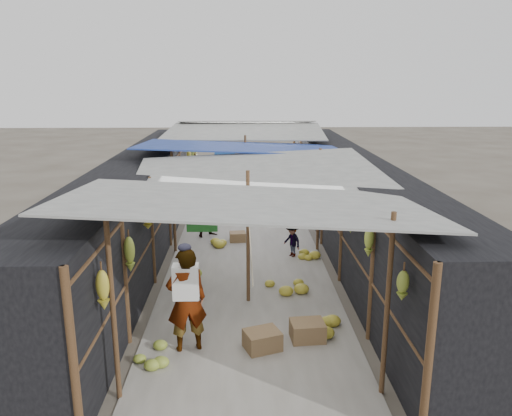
{
  "coord_description": "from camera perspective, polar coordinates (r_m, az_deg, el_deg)",
  "views": [
    {
      "loc": [
        -0.11,
        -6.0,
        4.21
      ],
      "look_at": [
        0.22,
        5.49,
        1.25
      ],
      "focal_mm": 35.0,
      "sensor_mm": 36.0,
      "label": 1
    }
  ],
  "objects": [
    {
      "name": "vendor_seated",
      "position": [
        12.17,
        4.14,
        -3.74
      ],
      "size": [
        0.56,
        0.62,
        0.84
      ],
      "primitive_type": "imported",
      "rotation": [
        0.0,
        0.0,
        -0.97
      ],
      "color": "#4A4440",
      "rests_on": "ground"
    },
    {
      "name": "ground",
      "position": [
        7.33,
        -0.53,
        -20.62
      ],
      "size": [
        80.0,
        80.0,
        0.0
      ],
      "primitive_type": "plane",
      "color": "#6B6356",
      "rests_on": "ground"
    },
    {
      "name": "hanging_bananas",
      "position": [
        12.38,
        -1.99,
        2.47
      ],
      "size": [
        3.94,
        13.38,
        0.78
      ],
      "color": "#AEA02C",
      "rests_on": "ground"
    },
    {
      "name": "shopper_blue",
      "position": [
        13.72,
        -5.28,
        -0.41
      ],
      "size": [
        0.86,
        0.81,
        1.41
      ],
      "primitive_type": "imported",
      "rotation": [
        0.0,
        0.0,
        0.53
      ],
      "color": "#1E3C9A",
      "rests_on": "ground"
    },
    {
      "name": "market_canopy",
      "position": [
        12.96,
        -1.05,
        6.44
      ],
      "size": [
        5.62,
        15.2,
        2.77
      ],
      "color": "brown",
      "rests_on": "ground"
    },
    {
      "name": "stall_left",
      "position": [
        13.12,
        -13.0,
        0.59
      ],
      "size": [
        1.4,
        15.0,
        2.3
      ],
      "primitive_type": "cube",
      "color": "black",
      "rests_on": "ground"
    },
    {
      "name": "crate_back",
      "position": [
        13.35,
        -2.11,
        -3.33
      ],
      "size": [
        0.44,
        0.37,
        0.27
      ],
      "primitive_type": "cube",
      "rotation": [
        0.0,
        0.0,
        0.08
      ],
      "color": "#906C49",
      "rests_on": "ground"
    },
    {
      "name": "floor_bananas",
      "position": [
        11.69,
        -0.12,
        -5.8
      ],
      "size": [
        3.67,
        9.63,
        0.36
      ],
      "color": "#AEA02C",
      "rests_on": "ground"
    },
    {
      "name": "aisle_slab",
      "position": [
        13.18,
        -1.1,
        -4.13
      ],
      "size": [
        3.6,
        16.0,
        0.02
      ],
      "primitive_type": "cube",
      "color": "#9E998E",
      "rests_on": "ground"
    },
    {
      "name": "crate_near",
      "position": [
        8.56,
        5.9,
        -13.82
      ],
      "size": [
        0.59,
        0.48,
        0.33
      ],
      "primitive_type": "cube",
      "rotation": [
        0.0,
        0.0,
        0.08
      ],
      "color": "#906C49",
      "rests_on": "ground"
    },
    {
      "name": "crate_mid",
      "position": [
        8.25,
        0.73,
        -14.9
      ],
      "size": [
        0.66,
        0.6,
        0.33
      ],
      "primitive_type": "cube",
      "rotation": [
        0.0,
        0.0,
        0.35
      ],
      "color": "#906C49",
      "rests_on": "ground"
    },
    {
      "name": "vendor_elderly",
      "position": [
        8.01,
        -7.95,
        -10.39
      ],
      "size": [
        0.72,
        0.57,
        1.72
      ],
      "primitive_type": "imported",
      "rotation": [
        0.0,
        0.0,
        3.41
      ],
      "color": "silver",
      "rests_on": "ground"
    },
    {
      "name": "stall_right",
      "position": [
        13.17,
        10.71,
        0.76
      ],
      "size": [
        1.4,
        15.0,
        2.3
      ],
      "primitive_type": "cube",
      "color": "black",
      "rests_on": "ground"
    },
    {
      "name": "black_basin",
      "position": [
        16.65,
        1.48,
        0.11
      ],
      "size": [
        0.58,
        0.58,
        0.17
      ],
      "primitive_type": "cylinder",
      "color": "black",
      "rests_on": "ground"
    }
  ]
}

